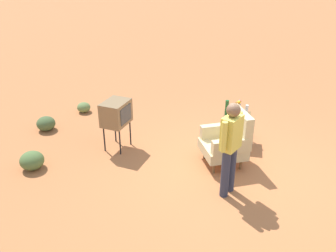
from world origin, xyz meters
TOP-DOWN VIEW (x-y plane):
  - ground_plane at (0.00, 0.00)m, footprint 60.00×60.00m
  - armchair at (-0.31, -0.11)m, footprint 1.02×1.03m
  - side_table at (-1.18, 0.01)m, footprint 0.56×0.56m
  - tv_on_stand at (-0.44, -2.36)m, footprint 0.67×0.54m
  - person_standing at (0.65, -0.04)m, footprint 0.52×0.35m
  - bottle_tall_amber at (-1.14, -0.03)m, footprint 0.07×0.07m
  - bottle_wine_green at (-1.19, -0.21)m, footprint 0.07×0.07m
  - bottle_short_clear at (-1.31, 0.19)m, footprint 0.06×0.06m
  - soda_can_blue at (-0.99, -0.14)m, footprint 0.07×0.07m
  - flower_vase at (-1.37, 0.02)m, footprint 0.14×0.10m
  - shrub_near at (0.66, -3.66)m, footprint 0.45×0.45m
  - shrub_mid at (-0.87, -4.22)m, footprint 0.42×0.42m
  - shrub_far at (-2.00, -3.81)m, footprint 0.33×0.33m

SIDE VIEW (x-z plane):
  - ground_plane at x=0.00m, z-range 0.00..0.00m
  - shrub_far at x=-2.00m, z-range 0.00..0.25m
  - shrub_mid at x=-0.87m, z-range 0.00..0.32m
  - shrub_near at x=0.66m, z-range 0.00..0.34m
  - armchair at x=-0.31m, z-range -0.03..1.03m
  - side_table at x=-1.18m, z-range 0.22..0.84m
  - soda_can_blue at x=-0.99m, z-range 0.62..0.75m
  - bottle_short_clear at x=-1.31m, z-range 0.62..0.82m
  - flower_vase at x=-1.37m, z-range 0.64..0.90m
  - bottle_tall_amber at x=-1.14m, z-range 0.62..0.92m
  - tv_on_stand at x=-0.44m, z-range 0.27..1.30m
  - bottle_wine_green at x=-1.19m, z-range 0.62..0.94m
  - person_standing at x=0.65m, z-range 0.12..1.76m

